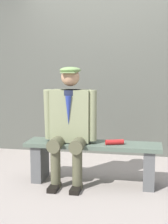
# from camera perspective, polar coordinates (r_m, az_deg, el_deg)

# --- Properties ---
(ground_plane) EXTENTS (30.00, 30.00, 0.00)m
(ground_plane) POSITION_cam_1_polar(r_m,az_deg,el_deg) (3.68, 1.58, -12.85)
(ground_plane) COLOR gray
(bench) EXTENTS (1.54, 0.37, 0.47)m
(bench) POSITION_cam_1_polar(r_m,az_deg,el_deg) (3.59, 1.60, -8.08)
(bench) COLOR #4F5E50
(bench) RESTS_ON ground
(seated_man) EXTENTS (0.61, 0.53, 1.33)m
(seated_man) POSITION_cam_1_polar(r_m,az_deg,el_deg) (3.50, -2.61, -1.64)
(seated_man) COLOR gray
(seated_man) RESTS_ON ground
(rolled_magazine) EXTENTS (0.21, 0.12, 0.06)m
(rolled_magazine) POSITION_cam_1_polar(r_m,az_deg,el_deg) (3.47, 5.62, -5.51)
(rolled_magazine) COLOR #B21E1E
(rolled_magazine) RESTS_ON bench
(stadium_wall) EXTENTS (12.00, 0.24, 2.50)m
(stadium_wall) POSITION_cam_1_polar(r_m,az_deg,el_deg) (4.86, 4.49, 7.11)
(stadium_wall) COLOR #4F5048
(stadium_wall) RESTS_ON ground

